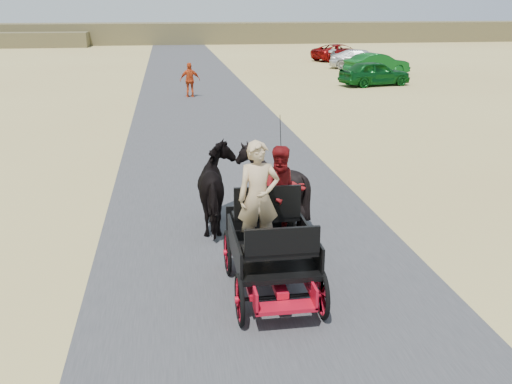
{
  "coord_description": "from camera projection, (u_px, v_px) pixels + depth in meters",
  "views": [
    {
      "loc": [
        -1.49,
        -9.89,
        4.48
      ],
      "look_at": [
        0.02,
        -0.04,
        1.2
      ],
      "focal_mm": 40.0,
      "sensor_mm": 36.0,
      "label": 1
    }
  ],
  "objects": [
    {
      "name": "ground",
      "position": [
        255.0,
        251.0,
        10.9
      ],
      "size": [
        140.0,
        140.0,
        0.0
      ],
      "primitive_type": "plane",
      "color": "tan"
    },
    {
      "name": "road",
      "position": [
        255.0,
        251.0,
        10.9
      ],
      "size": [
        6.0,
        140.0,
        0.01
      ],
      "primitive_type": "cube",
      "color": "#38383A",
      "rests_on": "ground"
    },
    {
      "name": "ridge_far",
      "position": [
        178.0,
        33.0,
        68.73
      ],
      "size": [
        140.0,
        6.0,
        2.4
      ],
      "primitive_type": "cube",
      "color": "brown",
      "rests_on": "ground"
    },
    {
      "name": "carriage",
      "position": [
        271.0,
        271.0,
        9.25
      ],
      "size": [
        1.3,
        2.4,
        0.72
      ],
      "primitive_type": null,
      "color": "black",
      "rests_on": "ground"
    },
    {
      "name": "horse_left",
      "position": [
        220.0,
        189.0,
        11.84
      ],
      "size": [
        0.91,
        2.01,
        1.7
      ],
      "primitive_type": "imported",
      "rotation": [
        0.0,
        0.0,
        3.14
      ],
      "color": "black",
      "rests_on": "ground"
    },
    {
      "name": "horse_right",
      "position": [
        272.0,
        186.0,
        11.99
      ],
      "size": [
        1.37,
        1.54,
        1.7
      ],
      "primitive_type": "imported",
      "rotation": [
        0.0,
        0.0,
        3.14
      ],
      "color": "black",
      "rests_on": "ground"
    },
    {
      "name": "driver_man",
      "position": [
        258.0,
        198.0,
        8.88
      ],
      "size": [
        0.66,
        0.43,
        1.8
      ],
      "primitive_type": "imported",
      "color": "tan",
      "rests_on": "carriage"
    },
    {
      "name": "passenger_woman",
      "position": [
        283.0,
        192.0,
        9.5
      ],
      "size": [
        0.77,
        0.6,
        1.58
      ],
      "primitive_type": "imported",
      "color": "#660C0F",
      "rests_on": "carriage"
    },
    {
      "name": "pedestrian",
      "position": [
        190.0,
        80.0,
        28.74
      ],
      "size": [
        1.03,
        0.47,
        1.73
      ],
      "primitive_type": "imported",
      "rotation": [
        0.0,
        0.0,
        3.19
      ],
      "color": "#C44016",
      "rests_on": "ground"
    },
    {
      "name": "car_a",
      "position": [
        375.0,
        73.0,
        32.92
      ],
      "size": [
        4.43,
        2.51,
        1.42
      ],
      "primitive_type": "imported",
      "rotation": [
        0.0,
        0.0,
        1.78
      ],
      "color": "#0C4C19",
      "rests_on": "ground"
    },
    {
      "name": "car_b",
      "position": [
        377.0,
        64.0,
        37.83
      ],
      "size": [
        4.6,
        2.59,
        1.44
      ],
      "primitive_type": "imported",
      "rotation": [
        0.0,
        0.0,
        1.83
      ],
      "color": "#0C4C19",
      "rests_on": "ground"
    },
    {
      "name": "car_c",
      "position": [
        362.0,
        59.0,
        41.46
      ],
      "size": [
        5.11,
        3.74,
        1.37
      ],
      "primitive_type": "imported",
      "rotation": [
        0.0,
        0.0,
        1.14
      ],
      "color": "silver",
      "rests_on": "ground"
    },
    {
      "name": "car_d",
      "position": [
        340.0,
        52.0,
        47.6
      ],
      "size": [
        5.4,
        3.78,
        1.37
      ],
      "primitive_type": "imported",
      "rotation": [
        0.0,
        0.0,
        1.91
      ],
      "color": "maroon",
      "rests_on": "ground"
    }
  ]
}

